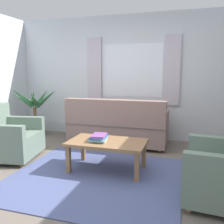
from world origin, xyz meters
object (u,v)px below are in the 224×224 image
object	(u,v)px
coffee_table	(107,145)
potted_plant	(35,114)
book_stack_on_table	(99,138)
armchair_left	(8,137)
couch	(117,126)

from	to	relation	value
coffee_table	potted_plant	xyz separation A→B (m)	(-2.16, 1.42, 0.11)
book_stack_on_table	coffee_table	bearing A→B (deg)	6.73
coffee_table	potted_plant	distance (m)	2.59
armchair_left	coffee_table	bearing A→B (deg)	-100.72
book_stack_on_table	potted_plant	bearing A→B (deg)	144.88
potted_plant	armchair_left	bearing A→B (deg)	-72.67
couch	armchair_left	bearing A→B (deg)	40.22
couch	book_stack_on_table	bearing A→B (deg)	93.95
book_stack_on_table	potted_plant	xyz separation A→B (m)	(-2.04, 1.43, 0.01)
armchair_left	book_stack_on_table	world-z (taller)	armchair_left
coffee_table	book_stack_on_table	bearing A→B (deg)	-173.27
couch	book_stack_on_table	world-z (taller)	couch
couch	armchair_left	distance (m)	1.98
couch	coffee_table	xyz separation A→B (m)	(0.21, -1.28, 0.01)
coffee_table	potted_plant	world-z (taller)	potted_plant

